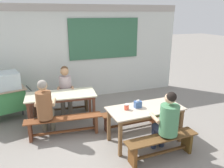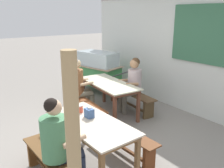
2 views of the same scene
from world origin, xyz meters
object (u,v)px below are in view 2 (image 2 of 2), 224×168
(bench_near_front, at_px, (53,166))
(person_center_facing, at_px, (132,82))
(bench_far_back, at_px, (131,97))
(food_cart, at_px, (97,69))
(dining_table_far, at_px, (109,86))
(dining_table_near, at_px, (91,127))
(condiment_jar, at_px, (80,109))
(person_near_front, at_px, (59,139))
(bench_near_back, at_px, (123,138))
(person_left_back_turned, at_px, (79,83))
(bench_far_front, at_px, (84,107))
(tissue_box, at_px, (89,113))

(bench_near_front, height_order, person_center_facing, person_center_facing)
(bench_far_back, height_order, food_cart, food_cart)
(dining_table_far, xyz_separation_m, dining_table_near, (1.48, -1.38, -0.00))
(food_cart, xyz_separation_m, condiment_jar, (2.59, -1.99, 0.12))
(bench_near_front, xyz_separation_m, food_cart, (-3.00, 2.66, 0.40))
(person_center_facing, xyz_separation_m, person_near_front, (1.45, -2.47, -0.00))
(bench_near_back, distance_m, bench_near_front, 1.23)
(person_left_back_turned, relative_size, condiment_jar, 11.19)
(dining_table_near, height_order, bench_far_front, dining_table_near)
(bench_near_front, height_order, tissue_box, tissue_box)
(person_near_front, bearing_deg, bench_far_front, 141.91)
(dining_table_far, bearing_deg, person_near_front, -49.79)
(dining_table_far, distance_m, food_cart, 1.64)
(bench_near_front, bearing_deg, person_left_back_turned, 142.38)
(condiment_jar, bearing_deg, person_near_front, -48.31)
(dining_table_near, relative_size, bench_far_front, 0.93)
(condiment_jar, bearing_deg, dining_table_near, -7.38)
(dining_table_far, height_order, food_cart, food_cart)
(dining_table_near, bearing_deg, bench_far_back, 125.81)
(bench_near_back, relative_size, food_cart, 0.80)
(dining_table_far, relative_size, person_near_front, 1.29)
(person_center_facing, bearing_deg, bench_far_front, -101.47)
(bench_far_front, xyz_separation_m, person_left_back_turned, (-0.35, 0.09, 0.44))
(bench_far_front, xyz_separation_m, person_near_front, (1.68, -1.32, 0.43))
(person_center_facing, bearing_deg, bench_near_front, -62.43)
(bench_near_back, bearing_deg, person_left_back_turned, 172.63)
(bench_near_back, xyz_separation_m, person_center_facing, (-1.28, 1.30, 0.45))
(dining_table_far, xyz_separation_m, person_center_facing, (0.18, 0.54, 0.05))
(tissue_box, bearing_deg, dining_table_near, -25.29)
(dining_table_near, xyz_separation_m, bench_near_front, (0.02, -0.61, -0.39))
(bench_far_back, distance_m, bench_near_front, 2.98)
(bench_near_back, distance_m, person_near_front, 1.26)
(bench_near_front, relative_size, condiment_jar, 12.16)
(person_near_front, distance_m, condiment_jar, 0.81)
(tissue_box, bearing_deg, person_near_front, -65.21)
(dining_table_far, distance_m, tissue_box, 1.88)
(dining_table_far, bearing_deg, dining_table_near, -42.84)
(bench_far_back, height_order, person_left_back_turned, person_left_back_turned)
(bench_near_back, bearing_deg, dining_table_far, 152.49)
(bench_near_back, xyz_separation_m, person_left_back_turned, (-1.86, 0.24, 0.45))
(bench_far_front, bearing_deg, person_left_back_turned, 165.40)
(bench_near_back, height_order, person_near_front, person_near_front)
(bench_far_back, distance_m, person_near_front, 3.02)
(bench_far_back, bearing_deg, bench_far_front, -94.60)
(bench_far_front, height_order, bench_near_back, same)
(bench_near_back, height_order, person_left_back_turned, person_left_back_turned)
(bench_far_back, relative_size, bench_near_front, 1.13)
(person_left_back_turned, bearing_deg, dining_table_near, -24.40)
(food_cart, height_order, condiment_jar, food_cart)
(bench_far_back, relative_size, food_cart, 0.90)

